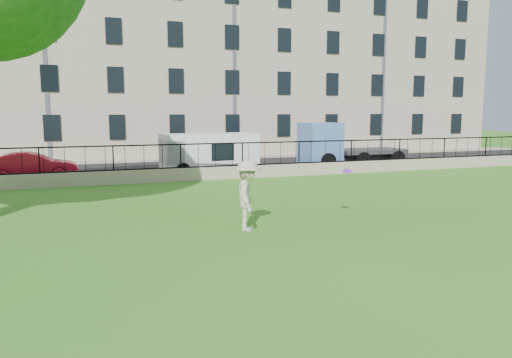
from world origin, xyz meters
name	(u,v)px	position (x,y,z in m)	size (l,w,h in m)	color
ground	(283,246)	(0.00, 0.00, 0.00)	(120.00, 120.00, 0.00)	#3B771C
retaining_wall	(181,175)	(0.00, 12.00, 0.30)	(50.00, 0.40, 0.60)	gray
iron_railing	(181,156)	(0.00, 12.00, 1.15)	(50.00, 0.05, 1.13)	black
street	(164,170)	(0.00, 16.70, 0.01)	(60.00, 9.00, 0.01)	black
sidewalk	(150,160)	(0.00, 21.90, 0.06)	(60.00, 1.40, 0.12)	gray
building_row	(136,60)	(0.00, 27.57, 6.92)	(56.40, 10.40, 13.80)	#BAA893
man	(248,196)	(-0.27, 1.81, 0.96)	(1.24, 0.71, 1.92)	#C0BB9C
frisbee	(347,171)	(2.83, 1.90, 1.49)	(0.27, 0.27, 0.03)	purple
red_sedan	(32,167)	(-6.46, 14.40, 0.66)	(1.41, 4.03, 1.33)	#A71428
white_van	(209,154)	(2.00, 14.40, 1.03)	(4.90, 1.91, 2.06)	white
blue_truck	(351,144)	(10.75, 14.96, 1.28)	(6.09, 2.16, 2.55)	#5884CE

